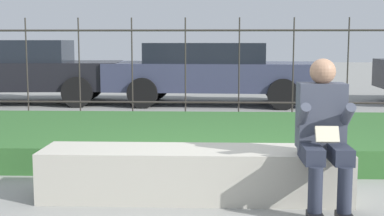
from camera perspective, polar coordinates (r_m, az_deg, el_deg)
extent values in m
plane|color=gray|center=(4.80, 2.00, -9.55)|extent=(60.00, 60.00, 0.00)
cube|color=#B7B2A3|center=(4.74, 0.28, -6.99)|extent=(2.68, 0.60, 0.44)
cube|color=gray|center=(4.79, 0.28, -9.08)|extent=(2.57, 0.55, 0.08)
cylinder|color=#282D3D|center=(4.18, 13.01, -8.48)|extent=(0.11, 0.11, 0.35)
cube|color=#282D3D|center=(4.33, 12.59, -4.73)|extent=(0.15, 0.42, 0.13)
cylinder|color=#282D3D|center=(4.23, 15.97, -8.41)|extent=(0.11, 0.11, 0.35)
cube|color=#282D3D|center=(4.37, 15.43, -4.70)|extent=(0.15, 0.42, 0.13)
cube|color=#424756|center=(4.51, 13.58, -0.81)|extent=(0.38, 0.24, 0.54)
sphere|color=tan|center=(4.45, 13.77, 3.81)|extent=(0.21, 0.21, 0.21)
cylinder|color=#424756|center=(4.32, 11.78, -0.84)|extent=(0.08, 0.29, 0.24)
cylinder|color=#424756|center=(4.39, 16.19, -0.84)|extent=(0.08, 0.29, 0.24)
cube|color=beige|center=(4.27, 14.22, -2.75)|extent=(0.18, 0.09, 0.13)
cube|color=#33662D|center=(6.88, 2.10, -3.19)|extent=(10.93, 2.94, 0.29)
cylinder|color=#332D28|center=(8.96, 2.15, 0.60)|extent=(8.93, 0.03, 0.03)
cylinder|color=#332D28|center=(8.91, 2.19, 8.28)|extent=(8.93, 0.03, 0.03)
cylinder|color=#332D28|center=(9.46, -17.18, 3.84)|extent=(0.02, 0.02, 1.76)
cylinder|color=#332D28|center=(9.20, -11.92, 3.92)|extent=(0.02, 0.02, 1.76)
cylinder|color=#332D28|center=(9.02, -6.40, 3.97)|extent=(0.02, 0.02, 1.76)
cylinder|color=#332D28|center=(8.93, -0.71, 3.98)|extent=(0.02, 0.02, 1.76)
cylinder|color=#332D28|center=(8.93, 5.04, 3.95)|extent=(0.02, 0.02, 1.76)
cylinder|color=#332D28|center=(9.02, 10.73, 3.89)|extent=(0.02, 0.02, 1.76)
cylinder|color=#332D28|center=(9.19, 16.26, 3.79)|extent=(0.02, 0.02, 1.76)
cube|color=#383D56|center=(11.65, 2.36, 3.41)|extent=(4.68, 1.92, 0.59)
cube|color=black|center=(11.64, 1.46, 5.92)|extent=(2.60, 1.61, 0.42)
cylinder|color=black|center=(10.87, 9.68, 1.46)|extent=(0.64, 0.23, 0.63)
cylinder|color=black|center=(12.51, 9.08, 2.22)|extent=(0.64, 0.23, 0.63)
cylinder|color=black|center=(11.01, -5.30, 1.61)|extent=(0.64, 0.23, 0.63)
cylinder|color=black|center=(12.64, -3.94, 2.34)|extent=(0.64, 0.23, 0.63)
cube|color=black|center=(12.43, -17.52, 3.35)|extent=(4.37, 2.06, 0.60)
cube|color=black|center=(12.45, -18.37, 5.79)|extent=(2.45, 1.70, 0.47)
cylinder|color=black|center=(11.34, -12.15, 1.67)|extent=(0.66, 0.25, 0.64)
cylinder|color=black|center=(13.00, -10.90, 2.39)|extent=(0.66, 0.25, 0.64)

